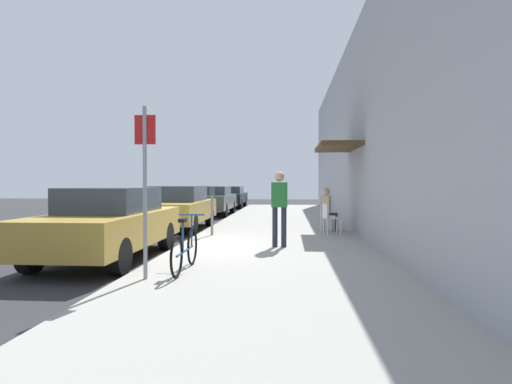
# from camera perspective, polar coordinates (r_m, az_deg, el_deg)

# --- Properties ---
(ground_plane) EXTENTS (60.00, 60.00, 0.00)m
(ground_plane) POSITION_cam_1_polar(r_m,az_deg,el_deg) (9.97, -10.61, -7.82)
(ground_plane) COLOR #2D2D30
(sidewalk_slab) EXTENTS (4.50, 32.00, 0.12)m
(sidewalk_slab) POSITION_cam_1_polar(r_m,az_deg,el_deg) (11.61, 2.87, -6.21)
(sidewalk_slab) COLOR #9E9B93
(sidewalk_slab) RESTS_ON ground_plane
(building_facade) EXTENTS (1.40, 32.00, 6.18)m
(building_facade) POSITION_cam_1_polar(r_m,az_deg,el_deg) (11.80, 14.74, 8.62)
(building_facade) COLOR #999EA8
(building_facade) RESTS_ON ground_plane
(parked_car_0) EXTENTS (1.80, 4.40, 1.47)m
(parked_car_0) POSITION_cam_1_polar(r_m,az_deg,el_deg) (9.13, -19.25, -3.93)
(parked_car_0) COLOR #A58433
(parked_car_0) RESTS_ON ground_plane
(parked_car_1) EXTENTS (1.80, 4.40, 1.45)m
(parked_car_1) POSITION_cam_1_polar(r_m,az_deg,el_deg) (14.30, -10.43, -2.04)
(parked_car_1) COLOR #A58433
(parked_car_1) RESTS_ON ground_plane
(parked_car_2) EXTENTS (1.80, 4.40, 1.39)m
(parked_car_2) POSITION_cam_1_polar(r_m,az_deg,el_deg) (20.48, -5.90, -1.07)
(parked_car_2) COLOR #47514C
(parked_car_2) RESTS_ON ground_plane
(parked_car_3) EXTENTS (1.80, 4.40, 1.33)m
(parked_car_3) POSITION_cam_1_polar(r_m,az_deg,el_deg) (26.54, -3.54, -0.59)
(parked_car_3) COLOR black
(parked_car_3) RESTS_ON ground_plane
(parking_meter) EXTENTS (0.12, 0.10, 1.32)m
(parking_meter) POSITION_cam_1_polar(r_m,az_deg,el_deg) (11.71, -5.97, -2.08)
(parking_meter) COLOR slate
(parking_meter) RESTS_ON sidewalk_slab
(street_sign) EXTENTS (0.32, 0.06, 2.60)m
(street_sign) POSITION_cam_1_polar(r_m,az_deg,el_deg) (6.56, -14.77, 1.81)
(street_sign) COLOR gray
(street_sign) RESTS_ON sidewalk_slab
(bicycle_0) EXTENTS (0.46, 1.71, 0.90)m
(bicycle_0) POSITION_cam_1_polar(r_m,az_deg,el_deg) (7.08, -9.56, -7.63)
(bicycle_0) COLOR black
(bicycle_0) RESTS_ON sidewalk_slab
(cafe_chair_0) EXTENTS (0.52, 0.52, 0.87)m
(cafe_chair_0) POSITION_cam_1_polar(r_m,az_deg,el_deg) (11.93, 9.89, -3.30)
(cafe_chair_0) COLOR silver
(cafe_chair_0) RESTS_ON sidewalk_slab
(cafe_chair_1) EXTENTS (0.55, 0.55, 0.87)m
(cafe_chair_1) POSITION_cam_1_polar(r_m,az_deg,el_deg) (12.86, 9.50, -2.96)
(cafe_chair_1) COLOR silver
(cafe_chair_1) RESTS_ON sidewalk_slab
(seated_patron_1) EXTENTS (0.51, 0.46, 1.29)m
(seated_patron_1) POSITION_cam_1_polar(r_m,az_deg,el_deg) (12.83, 9.76, -2.11)
(seated_patron_1) COLOR #232838
(seated_patron_1) RESTS_ON sidewalk_slab
(pedestrian_standing) EXTENTS (0.36, 0.22, 1.70)m
(pedestrian_standing) POSITION_cam_1_polar(r_m,az_deg,el_deg) (9.50, 3.18, -1.46)
(pedestrian_standing) COLOR #232838
(pedestrian_standing) RESTS_ON sidewalk_slab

